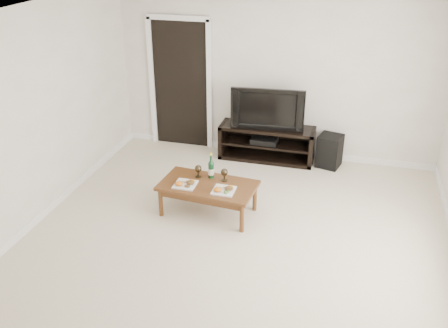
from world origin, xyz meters
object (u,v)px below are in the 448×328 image
subwoofer (330,151)px  coffee_table (208,199)px  media_console (267,143)px

subwoofer → coffee_table: size_ratio=0.42×
subwoofer → coffee_table: 2.28m
media_console → coffee_table: media_console is taller
media_console → subwoofer: 0.98m
subwoofer → coffee_table: subwoofer is taller
coffee_table → media_console: bearing=76.8°
coffee_table → subwoofer: bearing=52.3°
media_console → coffee_table: 1.85m
subwoofer → coffee_table: bearing=-113.9°
media_console → subwoofer: bearing=0.5°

